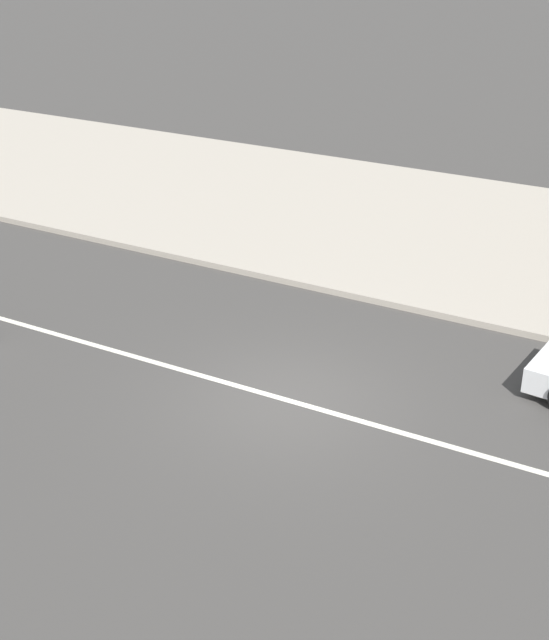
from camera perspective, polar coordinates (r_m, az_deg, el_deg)
ground_plane at (r=16.36m, az=0.75°, el=-5.13°), size 160.00×160.00×0.00m
lane_centre_stripe at (r=16.35m, az=0.75°, el=-5.12°), size 50.40×0.14×0.01m
kerb_strip at (r=24.40m, az=11.52°, el=5.41°), size 68.00×10.00×0.15m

